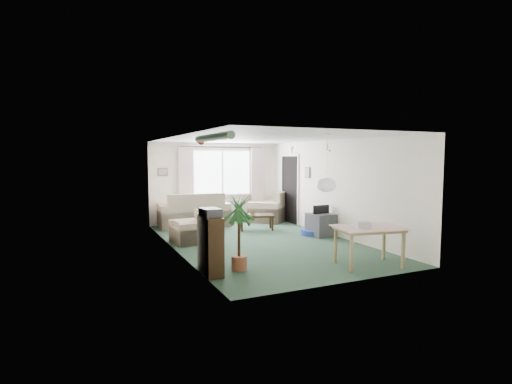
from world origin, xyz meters
name	(u,v)px	position (x,y,z in m)	size (l,w,h in m)	color
ground	(261,242)	(0.00, 0.00, 0.00)	(6.50, 6.50, 0.00)	#294532
window	(222,173)	(0.20, 3.23, 1.50)	(1.80, 0.03, 1.30)	white
curtain_rod	(223,147)	(0.20, 3.15, 2.27)	(2.60, 0.03, 0.03)	black
curtain_left	(186,181)	(-0.95, 3.13, 1.27)	(0.45, 0.08, 2.00)	beige
curtain_right	(258,179)	(1.35, 3.13, 1.27)	(0.45, 0.08, 2.00)	beige
radiator	(223,209)	(0.20, 3.19, 0.40)	(1.20, 0.10, 0.55)	white
doorway	(290,190)	(1.99, 2.20, 1.00)	(0.03, 0.95, 2.00)	black
pendant_lamp	(326,185)	(0.20, -2.30, 1.48)	(0.36, 0.36, 0.36)	white
tinsel_garland	(213,137)	(-1.92, -2.30, 2.28)	(1.60, 1.60, 0.12)	#196626
bauble_cluster_a	(292,148)	(1.30, 0.90, 2.22)	(0.20, 0.20, 0.20)	silver
bauble_cluster_b	(328,147)	(1.60, -0.30, 2.22)	(0.20, 0.20, 0.20)	silver
wall_picture_back	(163,172)	(-1.60, 3.23, 1.55)	(0.28, 0.03, 0.22)	brown
wall_picture_right	(308,172)	(1.98, 1.20, 1.55)	(0.03, 0.24, 0.30)	brown
sofa	(194,209)	(-0.84, 2.75, 0.48)	(1.94, 1.03, 0.97)	beige
armchair_corner	(268,207)	(1.48, 2.65, 0.46)	(1.02, 0.97, 0.91)	beige
armchair_left	(190,227)	(-1.50, 0.66, 0.37)	(0.83, 0.78, 0.74)	beige
coffee_table	(256,222)	(0.57, 1.51, 0.21)	(0.92, 0.51, 0.41)	black
photo_frame	(252,212)	(0.45, 1.53, 0.49)	(0.12, 0.02, 0.16)	brown
bookshelf	(210,245)	(-1.84, -1.86, 0.49)	(0.27, 0.81, 0.99)	black
hifi_box	(210,212)	(-1.86, -1.95, 1.06)	(0.28, 0.35, 0.14)	#3D3C42
houseplant	(239,232)	(-1.33, -1.90, 0.68)	(0.58, 0.58, 1.35)	#1E582A
dining_table	(368,247)	(0.93, -2.60, 0.35)	(1.11, 0.74, 0.69)	tan
gift_box	(363,225)	(0.82, -2.57, 0.75)	(0.25, 0.18, 0.12)	silver
tv_cube	(321,225)	(1.70, 0.09, 0.28)	(0.56, 0.62, 0.56)	#37363B
pet_bed	(314,232)	(1.61, 0.27, 0.07)	(0.69, 0.69, 0.14)	navy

